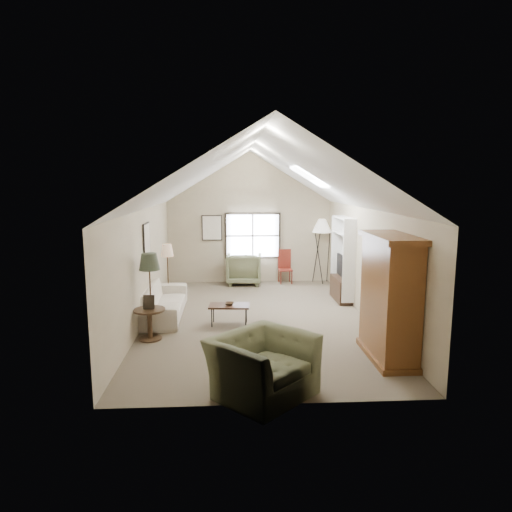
{
  "coord_description": "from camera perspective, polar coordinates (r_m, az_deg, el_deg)",
  "views": [
    {
      "loc": [
        -0.59,
        -9.99,
        3.11
      ],
      "look_at": [
        0.0,
        0.4,
        1.4
      ],
      "focal_mm": 32.0,
      "sensor_mm": 36.0,
      "label": 1
    }
  ],
  "objects": [
    {
      "name": "tan_lamp",
      "position": [
        11.93,
        -10.95,
        -2.1
      ],
      "size": [
        0.32,
        0.32,
        1.56
      ],
      "primitive_type": null,
      "rotation": [
        0.0,
        0.0,
        0.01
      ],
      "color": "tan",
      "rests_on": "ground"
    },
    {
      "name": "side_chair",
      "position": [
        14.03,
        3.7,
        -1.34
      ],
      "size": [
        0.43,
        0.43,
        1.03
      ],
      "primitive_type": "cube",
      "rotation": [
        0.0,
        0.0,
        0.07
      ],
      "color": "maroon",
      "rests_on": "ground"
    },
    {
      "name": "tv_panel",
      "position": [
        12.15,
        10.67,
        -1.22
      ],
      "size": [
        0.05,
        0.9,
        0.55
      ],
      "primitive_type": "cube",
      "color": "black",
      "rests_on": "media_console"
    },
    {
      "name": "sofa",
      "position": [
        10.87,
        -11.72,
        -5.5
      ],
      "size": [
        1.0,
        2.5,
        0.73
      ],
      "primitive_type": "imported",
      "rotation": [
        0.0,
        0.0,
        1.58
      ],
      "color": "beige",
      "rests_on": "ground"
    },
    {
      "name": "armchair_far",
      "position": [
        13.94,
        -1.48,
        -1.56
      ],
      "size": [
        1.1,
        1.13,
        0.95
      ],
      "primitive_type": "imported",
      "rotation": [
        0.0,
        0.0,
        3.06
      ],
      "color": "#67714F",
      "rests_on": "ground"
    },
    {
      "name": "tv_alcove",
      "position": [
        12.11,
        10.79,
        -0.15
      ],
      "size": [
        0.32,
        1.3,
        2.1
      ],
      "primitive_type": "cube",
      "color": "white",
      "rests_on": "ground"
    },
    {
      "name": "room_shell",
      "position": [
        10.0,
        0.13,
        9.89
      ],
      "size": [
        5.01,
        8.01,
        4.0
      ],
      "color": "#6B5C4D",
      "rests_on": "ground"
    },
    {
      "name": "armoire",
      "position": [
        8.32,
        16.37,
        -5.02
      ],
      "size": [
        0.6,
        1.5,
        2.2
      ],
      "primitive_type": "cube",
      "color": "brown",
      "rests_on": "ground"
    },
    {
      "name": "coffee_table",
      "position": [
        10.07,
        -3.35,
        -7.35
      ],
      "size": [
        0.91,
        0.55,
        0.45
      ],
      "primitive_type": "cube",
      "rotation": [
        0.0,
        0.0,
        -0.07
      ],
      "color": "#392317",
      "rests_on": "ground"
    },
    {
      "name": "window",
      "position": [
        14.06,
        -0.42,
        2.55
      ],
      "size": [
        1.72,
        0.08,
        1.42
      ],
      "primitive_type": "cube",
      "color": "black",
      "rests_on": "room_shell"
    },
    {
      "name": "wall_art",
      "position": [
        12.07,
        -9.37,
        2.63
      ],
      "size": [
        1.97,
        3.71,
        0.88
      ],
      "color": "black",
      "rests_on": "room_shell"
    },
    {
      "name": "media_console",
      "position": [
        12.27,
        10.58,
        -4.07
      ],
      "size": [
        0.34,
        1.18,
        0.6
      ],
      "primitive_type": "cube",
      "color": "#382316",
      "rests_on": "ground"
    },
    {
      "name": "side_table",
      "position": [
        9.36,
        -13.13,
        -8.3
      ],
      "size": [
        0.63,
        0.63,
        0.62
      ],
      "primitive_type": "cylinder",
      "rotation": [
        0.0,
        0.0,
        0.01
      ],
      "color": "#3C2618",
      "rests_on": "ground"
    },
    {
      "name": "dark_lamp",
      "position": [
        9.4,
        -13.05,
        -4.7
      ],
      "size": [
        0.42,
        0.42,
        1.74
      ],
      "primitive_type": null,
      "rotation": [
        0.0,
        0.0,
        0.01
      ],
      "color": "#272D20",
      "rests_on": "ground"
    },
    {
      "name": "armchair_near",
      "position": [
        6.84,
        0.81,
        -13.59
      ],
      "size": [
        1.81,
        1.81,
        0.89
      ],
      "primitive_type": "imported",
      "rotation": [
        0.0,
        0.0,
        0.77
      ],
      "color": "#5D6143",
      "rests_on": "ground"
    },
    {
      "name": "bowl",
      "position": [
        10.0,
        -3.37,
        -5.98
      ],
      "size": [
        0.22,
        0.22,
        0.05
      ],
      "primitive_type": "imported",
      "rotation": [
        0.0,
        0.0,
        -0.07
      ],
      "color": "#362616",
      "rests_on": "coffee_table"
    },
    {
      "name": "tripod_lamp",
      "position": [
        14.13,
        8.18,
        0.67
      ],
      "size": [
        0.59,
        0.59,
        2.01
      ],
      "primitive_type": null,
      "rotation": [
        0.0,
        0.0,
        0.0
      ],
      "color": "silver",
      "rests_on": "ground"
    },
    {
      "name": "skylight",
      "position": [
        11.05,
        6.7,
        9.84
      ],
      "size": [
        0.8,
        1.2,
        0.52
      ],
      "primitive_type": null,
      "color": "white",
      "rests_on": "room_shell"
    }
  ]
}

